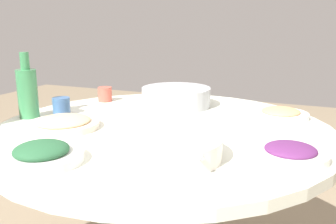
{
  "coord_description": "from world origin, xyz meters",
  "views": [
    {
      "loc": [
        -0.48,
        1.1,
        1.09
      ],
      "look_at": [
        -0.02,
        -0.01,
        0.8
      ],
      "focal_mm": 38.91,
      "sensor_mm": 36.0,
      "label": 1
    }
  ],
  "objects": [
    {
      "name": "dish_noodles",
      "position": [
        0.3,
        0.15,
        0.76
      ],
      "size": [
        0.24,
        0.24,
        0.04
      ],
      "color": "#EFDEC7",
      "rests_on": "round_dining_table"
    },
    {
      "name": "tea_cup_far",
      "position": [
        0.42,
        -0.0,
        0.78
      ],
      "size": [
        0.07,
        0.07,
        0.07
      ],
      "primitive_type": "cylinder",
      "color": "#395B8B",
      "rests_on": "round_dining_table"
    },
    {
      "name": "rice_bowl",
      "position": [
        0.07,
        -0.3,
        0.79
      ],
      "size": [
        0.29,
        0.29,
        0.09
      ],
      "color": "#B2B5BA",
      "rests_on": "round_dining_table"
    },
    {
      "name": "soup_bowl",
      "position": [
        -0.13,
        0.27,
        0.77
      ],
      "size": [
        0.28,
        0.28,
        0.06
      ],
      "color": "white",
      "rests_on": "round_dining_table"
    },
    {
      "name": "green_bottle",
      "position": [
        0.51,
        0.08,
        0.84
      ],
      "size": [
        0.07,
        0.07,
        0.24
      ],
      "color": "#3C8551",
      "rests_on": "round_dining_table"
    },
    {
      "name": "dish_shrimp",
      "position": [
        -0.36,
        -0.27,
        0.76
      ],
      "size": [
        0.2,
        0.2,
        0.04
      ],
      "color": "white",
      "rests_on": "round_dining_table"
    },
    {
      "name": "round_dining_table",
      "position": [
        0.0,
        0.0,
        0.64
      ],
      "size": [
        1.15,
        1.15,
        0.75
      ],
      "color": "#99999E",
      "rests_on": "ground"
    },
    {
      "name": "tea_cup_near",
      "position": [
        0.4,
        -0.27,
        0.78
      ],
      "size": [
        0.06,
        0.06,
        0.06
      ],
      "primitive_type": "cylinder",
      "color": "#C45242",
      "rests_on": "round_dining_table"
    },
    {
      "name": "dish_greens",
      "position": [
        0.15,
        0.42,
        0.77
      ],
      "size": [
        0.21,
        0.21,
        0.05
      ],
      "color": "white",
      "rests_on": "round_dining_table"
    },
    {
      "name": "dish_eggplant",
      "position": [
        -0.43,
        0.15,
        0.76
      ],
      "size": [
        0.19,
        0.19,
        0.04
      ],
      "color": "white",
      "rests_on": "round_dining_table"
    }
  ]
}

